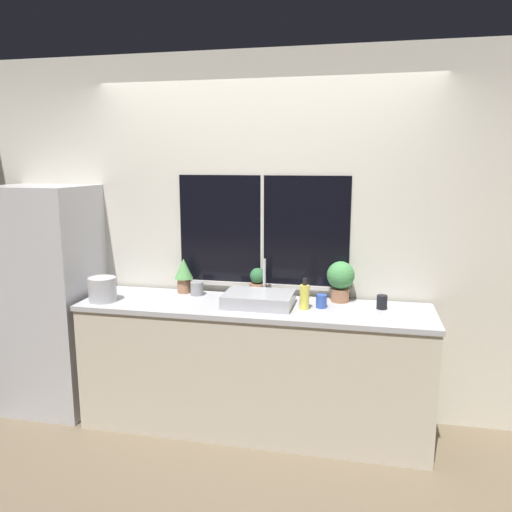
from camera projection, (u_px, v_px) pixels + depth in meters
ground_plane at (244, 448)px, 3.39m from camera, size 14.00×14.00×0.00m
wall_back at (263, 238)px, 3.76m from camera, size 8.00×0.09×2.70m
wall_left at (59, 218)px, 5.05m from camera, size 0.06×7.00×2.70m
counter at (253, 367)px, 3.58m from camera, size 2.47×0.60×0.93m
refrigerator at (48, 298)px, 3.88m from camera, size 0.72×0.65×1.74m
sink at (259, 299)px, 3.47m from camera, size 0.48×0.39×0.29m
potted_plant_left at (184, 273)px, 3.80m from camera, size 0.14×0.14×0.27m
potted_plant_center at (258, 283)px, 3.69m from camera, size 0.12×0.12×0.22m
potted_plant_right at (341, 279)px, 3.55m from camera, size 0.20×0.20×0.29m
soap_bottle at (304, 296)px, 3.38m from camera, size 0.06×0.06×0.21m
mug_black at (382, 302)px, 3.39m from camera, size 0.07×0.07×0.10m
mug_grey at (197, 289)px, 3.74m from camera, size 0.10×0.10×0.10m
mug_blue at (321, 301)px, 3.42m from camera, size 0.07×0.07×0.09m
kettle at (102, 288)px, 3.57m from camera, size 0.20×0.20×0.19m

